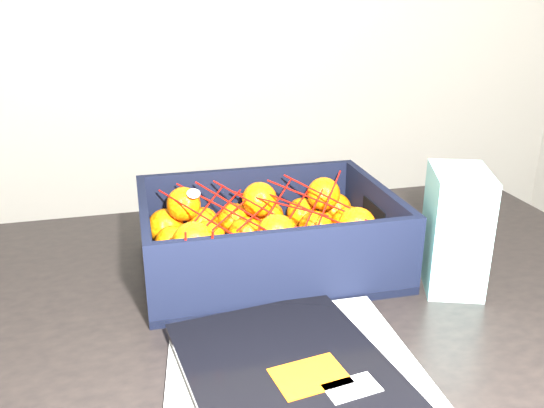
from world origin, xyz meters
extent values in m
cube|color=black|center=(-0.03, 0.06, 0.73)|extent=(1.21, 0.81, 0.04)
cylinder|color=black|center=(0.52, 0.41, 0.35)|extent=(0.06, 0.06, 0.71)
cube|color=silver|center=(-0.05, -0.09, 0.75)|extent=(0.24, 0.30, 0.01)
cube|color=silver|center=(0.01, -0.09, 0.76)|extent=(0.21, 0.28, 0.01)
cube|color=black|center=(-0.02, -0.09, 0.77)|extent=(0.25, 0.31, 0.01)
cube|color=orange|center=(-0.01, -0.10, 0.77)|extent=(0.08, 0.07, 0.00)
cube|color=white|center=(0.03, -0.13, 0.77)|extent=(0.06, 0.04, 0.00)
cube|color=brown|center=(0.02, 0.19, 0.76)|extent=(0.36, 0.27, 0.01)
cube|color=black|center=(0.02, 0.32, 0.81)|extent=(0.36, 0.01, 0.11)
cube|color=black|center=(0.02, 0.06, 0.81)|extent=(0.36, 0.01, 0.11)
cube|color=black|center=(-0.16, 0.19, 0.81)|extent=(0.01, 0.25, 0.11)
cube|color=black|center=(0.19, 0.19, 0.81)|extent=(0.01, 0.25, 0.11)
sphere|color=orange|center=(-0.13, 0.09, 0.79)|extent=(0.06, 0.06, 0.06)
sphere|color=orange|center=(-0.13, 0.16, 0.79)|extent=(0.05, 0.05, 0.05)
sphere|color=orange|center=(-0.12, 0.22, 0.79)|extent=(0.05, 0.05, 0.05)
sphere|color=orange|center=(-0.13, 0.28, 0.79)|extent=(0.06, 0.06, 0.06)
sphere|color=orange|center=(-0.07, 0.10, 0.79)|extent=(0.05, 0.05, 0.05)
sphere|color=orange|center=(-0.07, 0.16, 0.79)|extent=(0.06, 0.06, 0.06)
sphere|color=orange|center=(-0.07, 0.23, 0.79)|extent=(0.05, 0.05, 0.05)
sphere|color=orange|center=(-0.07, 0.29, 0.79)|extent=(0.05, 0.05, 0.05)
sphere|color=orange|center=(-0.01, 0.09, 0.79)|extent=(0.05, 0.05, 0.05)
sphere|color=orange|center=(-0.01, 0.16, 0.79)|extent=(0.05, 0.05, 0.05)
sphere|color=orange|center=(-0.01, 0.23, 0.79)|extent=(0.05, 0.05, 0.05)
sphere|color=orange|center=(-0.02, 0.29, 0.79)|extent=(0.05, 0.05, 0.05)
sphere|color=orange|center=(0.05, 0.09, 0.79)|extent=(0.05, 0.05, 0.05)
sphere|color=orange|center=(0.04, 0.16, 0.79)|extent=(0.05, 0.05, 0.05)
sphere|color=orange|center=(0.05, 0.22, 0.79)|extent=(0.05, 0.05, 0.05)
sphere|color=orange|center=(0.04, 0.29, 0.79)|extent=(0.05, 0.05, 0.05)
sphere|color=orange|center=(0.10, 0.10, 0.79)|extent=(0.05, 0.05, 0.05)
sphere|color=orange|center=(0.10, 0.16, 0.79)|extent=(0.05, 0.05, 0.05)
sphere|color=orange|center=(0.10, 0.22, 0.79)|extent=(0.05, 0.05, 0.05)
sphere|color=orange|center=(0.10, 0.29, 0.79)|extent=(0.05, 0.05, 0.05)
sphere|color=orange|center=(0.16, 0.10, 0.79)|extent=(0.06, 0.06, 0.06)
sphere|color=orange|center=(0.16, 0.16, 0.79)|extent=(0.05, 0.05, 0.05)
sphere|color=orange|center=(0.16, 0.23, 0.79)|extent=(0.06, 0.06, 0.06)
sphere|color=orange|center=(0.16, 0.29, 0.79)|extent=(0.06, 0.06, 0.06)
sphere|color=orange|center=(-0.10, 0.12, 0.83)|extent=(0.06, 0.06, 0.06)
sphere|color=orange|center=(-0.10, 0.27, 0.83)|extent=(0.05, 0.05, 0.05)
sphere|color=orange|center=(0.01, 0.12, 0.83)|extent=(0.05, 0.05, 0.05)
sphere|color=orange|center=(0.02, 0.26, 0.83)|extent=(0.05, 0.05, 0.05)
sphere|color=orange|center=(0.13, 0.12, 0.83)|extent=(0.05, 0.05, 0.05)
sphere|color=orange|center=(0.12, 0.26, 0.83)|extent=(0.05, 0.05, 0.05)
cylinder|color=#B70D06|center=(-0.08, 0.19, 0.84)|extent=(0.10, 0.19, 0.02)
cylinder|color=#B70D06|center=(-0.06, 0.20, 0.85)|extent=(0.10, 0.19, 0.01)
cylinder|color=#B70D06|center=(-0.03, 0.19, 0.85)|extent=(0.10, 0.19, 0.03)
cylinder|color=#B70D06|center=(0.00, 0.19, 0.85)|extent=(0.10, 0.19, 0.02)
cylinder|color=#B70D06|center=(0.03, 0.20, 0.85)|extent=(0.10, 0.19, 0.02)
cylinder|color=#B70D06|center=(0.06, 0.19, 0.84)|extent=(0.10, 0.19, 0.01)
cylinder|color=#B70D06|center=(0.09, 0.18, 0.85)|extent=(0.10, 0.19, 0.01)
cylinder|color=#B70D06|center=(0.11, 0.19, 0.85)|extent=(0.10, 0.19, 0.03)
cylinder|color=#B70D06|center=(-0.08, 0.19, 0.84)|extent=(0.10, 0.19, 0.02)
cylinder|color=#B70D06|center=(-0.06, 0.19, 0.84)|extent=(0.10, 0.19, 0.01)
cylinder|color=#B70D06|center=(-0.03, 0.20, 0.84)|extent=(0.10, 0.19, 0.02)
cylinder|color=#B70D06|center=(0.00, 0.18, 0.84)|extent=(0.10, 0.19, 0.03)
cylinder|color=#B70D06|center=(0.03, 0.20, 0.85)|extent=(0.10, 0.19, 0.01)
cylinder|color=#B70D06|center=(0.06, 0.19, 0.84)|extent=(0.10, 0.19, 0.01)
cylinder|color=#B70D06|center=(0.09, 0.18, 0.84)|extent=(0.10, 0.19, 0.01)
cylinder|color=#B70D06|center=(0.11, 0.20, 0.85)|extent=(0.10, 0.19, 0.01)
cylinder|color=#B70D06|center=(-0.11, 0.07, 0.83)|extent=(0.00, 0.03, 0.09)
cylinder|color=#B70D06|center=(-0.08, 0.07, 0.83)|extent=(0.01, 0.04, 0.08)
cube|color=white|center=(0.25, 0.08, 0.83)|extent=(0.11, 0.13, 0.17)
camera|label=1|loc=(-0.17, -0.57, 1.15)|focal=38.20mm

